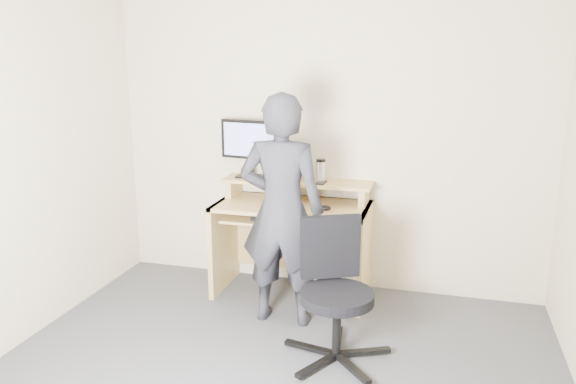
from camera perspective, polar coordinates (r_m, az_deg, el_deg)
The scene contains 12 objects.
back_wall at distance 4.52m, azimuth 3.88°, elevation 5.67°, with size 3.50×0.02×2.50m, color beige.
desk at distance 4.51m, azimuth 0.67°, elevation -3.47°, with size 1.20×0.60×0.91m.
monitor at distance 4.55m, azimuth -3.95°, elevation 4.96°, with size 0.49×0.14×0.47m.
external_drive at distance 4.47m, azimuth 0.34°, elevation 2.49°, with size 0.07×0.13×0.20m, color black.
travel_mug at distance 4.43m, azimuth 3.34°, elevation 2.08°, with size 0.07×0.07×0.16m, color silver.
smartphone at distance 4.39m, azimuth 3.38°, elevation 0.96°, with size 0.07×0.13×0.01m, color black.
charger at distance 4.43m, azimuth -1.11°, elevation 1.28°, with size 0.04×0.04×0.04m, color black.
headphones at distance 4.60m, azimuth -1.32°, elevation 1.65°, with size 0.16×0.16×0.02m, color silver.
keyboard at distance 4.34m, azimuth -0.60°, elevation -2.57°, with size 0.46×0.18×0.03m, color black.
mouse at distance 4.22m, azimuth 3.76°, elevation -1.61°, with size 0.10×0.06×0.04m, color black.
office_chair at distance 3.59m, azimuth 4.77°, elevation -9.46°, with size 0.69×0.68×0.87m.
person at distance 3.93m, azimuth -0.64°, elevation -1.91°, with size 0.60×0.40×1.65m, color black.
Camera 1 is at (0.90, -2.63, 1.91)m, focal length 35.00 mm.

